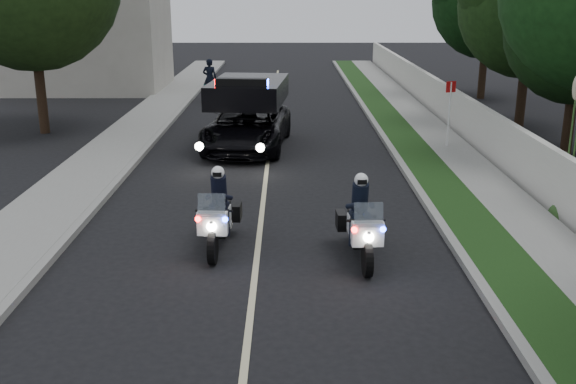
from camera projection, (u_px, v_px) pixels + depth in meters
name	position (u px, v px, depth m)	size (l,w,h in m)	color
ground	(251.00, 309.00, 11.26)	(120.00, 120.00, 0.00)	black
curb_right	(399.00, 160.00, 20.81)	(0.20, 60.00, 0.15)	gray
grass_verge	(421.00, 160.00, 20.81)	(1.20, 60.00, 0.16)	#193814
sidewalk_right	(462.00, 160.00, 20.81)	(1.40, 60.00, 0.16)	gray
property_wall	(496.00, 139.00, 20.62)	(0.22, 60.00, 1.50)	beige
curb_left	(136.00, 160.00, 20.80)	(0.20, 60.00, 0.15)	gray
sidewalk_left	(101.00, 160.00, 20.80)	(2.00, 60.00, 0.16)	gray
building_far	(86.00, 23.00, 35.11)	(8.00, 6.00, 7.00)	#A8A396
lane_marking	(268.00, 162.00, 20.83)	(0.12, 50.00, 0.01)	#BFB78C
police_moto_left	(219.00, 247.00, 13.96)	(0.71, 2.04, 1.73)	white
police_moto_right	(360.00, 258.00, 13.40)	(0.72, 2.05, 1.74)	white
police_suv	(248.00, 148.00, 22.74)	(2.55, 5.51, 2.68)	black
bicycle	(211.00, 102.00, 32.20)	(0.59, 1.70, 0.89)	black
cyclist	(211.00, 102.00, 32.20)	(0.67, 0.45, 1.86)	black
sign_post	(447.00, 150.00, 22.47)	(0.37, 0.37, 2.39)	#A80C1C
tree_right_c	(565.00, 155.00, 21.83)	(4.64, 4.64, 7.73)	black
tree_right_d	(518.00, 128.00, 26.08)	(5.35, 5.35, 8.92)	#1C3B13
tree_right_e	(480.00, 98.00, 33.23)	(5.38, 5.38, 8.97)	black
tree_left_near	(45.00, 133.00, 25.18)	(6.43, 6.43, 10.72)	#1D3913
tree_left_far	(108.00, 86.00, 37.49)	(5.19, 5.19, 8.65)	black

